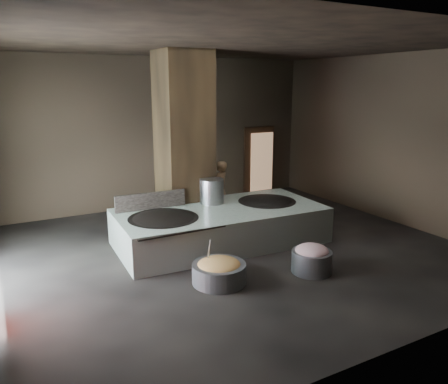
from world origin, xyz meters
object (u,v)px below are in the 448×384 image
veg_basin (219,273)px  hearth_platform (221,226)px  wok_right (267,205)px  meat_basin (311,261)px  cook (220,190)px  stock_pot (212,192)px  wok_left (163,222)px

veg_basin → hearth_platform: bearing=61.1°
wok_right → veg_basin: (-2.41, -1.97, -0.56)m
wok_right → veg_basin: wok_right is taller
meat_basin → cook: bearing=88.2°
stock_pot → cook: size_ratio=0.39×
stock_pot → meat_basin: bearing=-75.4°
wok_left → wok_right: 2.80m
hearth_platform → veg_basin: bearing=-116.3°
hearth_platform → veg_basin: hearth_platform is taller
hearth_platform → cook: cook is taller
wok_left → cook: bearing=37.6°
meat_basin → wok_left: bearing=134.2°
hearth_platform → meat_basin: (0.81, -2.37, -0.20)m
wok_right → meat_basin: 2.54m
wok_right → stock_pot: size_ratio=2.25×
wok_left → wok_right: size_ratio=1.07×
wok_left → cook: size_ratio=0.94×
stock_pot → veg_basin: stock_pot is taller
stock_pot → meat_basin: size_ratio=0.78×
stock_pot → wok_right: bearing=-21.0°
stock_pot → veg_basin: 2.87m
wok_right → wok_left: bearing=-178.0°
wok_right → cook: cook is taller
cook → meat_basin: bearing=53.8°
stock_pot → cook: (0.89, 1.24, -0.32)m
hearth_platform → wok_left: wok_left is taller
stock_pot → wok_left: bearing=-158.2°
hearth_platform → wok_right: (1.35, 0.05, 0.33)m
wok_left → veg_basin: wok_left is taller
hearth_platform → wok_right: wok_right is taller
hearth_platform → cook: (0.94, 1.79, 0.39)m
cook → wok_right: bearing=68.7°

